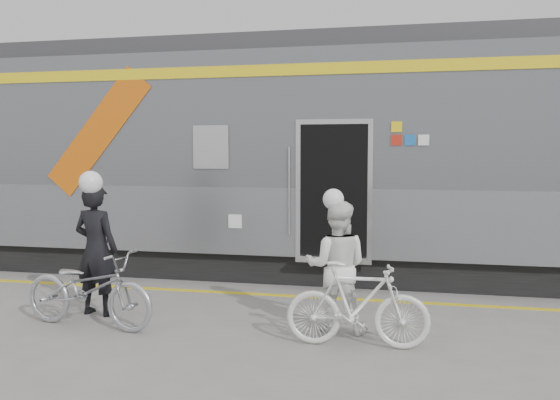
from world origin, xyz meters
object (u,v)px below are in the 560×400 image
(man, at_px, (96,250))
(woman, at_px, (337,266))
(bicycle_left, at_px, (89,289))
(bicycle_right, at_px, (357,305))

(man, height_order, woman, man)
(man, distance_m, bicycle_left, 0.71)
(man, relative_size, bicycle_right, 1.10)
(man, distance_m, bicycle_right, 3.59)
(man, bearing_deg, bicycle_right, 178.33)
(woman, xyz_separation_m, bicycle_right, (0.30, -0.55, -0.31))
(bicycle_left, xyz_separation_m, bicycle_right, (3.32, -0.05, -0.00))
(man, xyz_separation_m, bicycle_left, (0.20, -0.55, -0.39))
(bicycle_left, bearing_deg, bicycle_right, -82.85)
(bicycle_right, bearing_deg, bicycle_left, 87.40)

